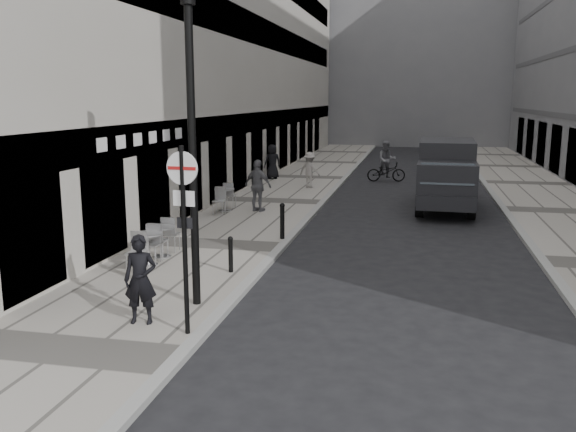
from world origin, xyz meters
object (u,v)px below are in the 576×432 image
Objects in this scene: sign_post at (184,215)px; cyclist at (386,166)px; walking_man at (140,280)px; lamppost at (192,134)px; panel_van at (446,171)px.

sign_post is 1.61× the size of cyclist.
sign_post is at bearing -26.27° from walking_man.
cyclist is (2.36, 21.74, -1.45)m from sign_post.
walking_man is 21.69m from cyclist.
sign_post is 2.05m from lamppost.
lamppost is 14.04m from panel_van.
lamppost is 1.10× the size of panel_van.
panel_van is at bearing 76.91° from sign_post.
walking_man is 0.50× the size of sign_post.
panel_van is at bearing 67.08° from lamppost.
cyclist is (-2.65, 7.41, -0.66)m from panel_van.
cyclist is (2.76, 20.19, -2.75)m from lamppost.
lamppost is at bearing 54.16° from walking_man.
lamppost is 2.97× the size of cyclist.
lamppost is at bearing -111.05° from panel_van.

